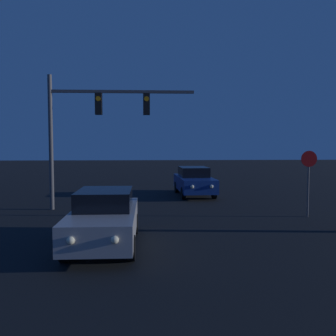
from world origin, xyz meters
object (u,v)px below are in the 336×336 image
object	(u,v)px
car_far	(194,181)
stop_sign	(309,172)
car_near	(104,218)
traffic_signal_mast	(91,119)

from	to	relation	value
car_far	stop_sign	xyz separation A→B (m)	(3.60, -6.01, 0.94)
car_far	stop_sign	distance (m)	7.06
car_near	stop_sign	world-z (taller)	stop_sign
car_near	car_far	xyz separation A→B (m)	(3.63, 9.63, 0.00)
car_near	traffic_signal_mast	world-z (taller)	traffic_signal_mast
car_near	car_far	distance (m)	10.29
traffic_signal_mast	car_far	bearing A→B (deg)	39.13
car_far	traffic_signal_mast	size ratio (longest dim) A/B	0.73
traffic_signal_mast	car_near	bearing A→B (deg)	-78.27
car_far	traffic_signal_mast	world-z (taller)	traffic_signal_mast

